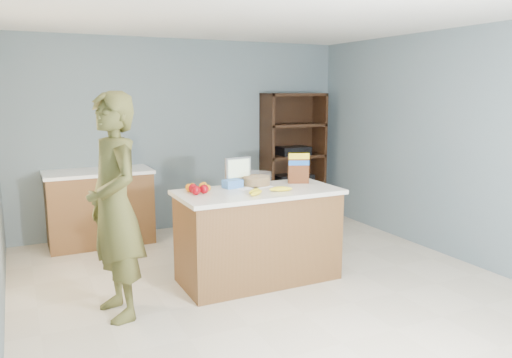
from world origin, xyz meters
name	(u,v)px	position (x,y,z in m)	size (l,w,h in m)	color
floor	(272,290)	(0.00, 0.00, 0.00)	(4.50, 5.00, 0.02)	beige
walls	(273,112)	(0.00, 0.00, 1.65)	(4.52, 5.02, 2.51)	slate
counter_peninsula	(258,239)	(0.00, 0.30, 0.42)	(1.56, 0.76, 0.90)	brown
back_cabinet	(100,207)	(-1.20, 2.20, 0.45)	(1.24, 0.62, 0.90)	brown
shelving_unit	(292,158)	(1.55, 2.35, 0.86)	(0.90, 0.40, 1.80)	black
person	(115,207)	(-1.38, 0.11, 0.92)	(0.67, 0.44, 1.84)	#4D4B22
knife_block	(121,160)	(-0.92, 2.16, 1.02)	(0.12, 0.10, 0.31)	tan
envelopes	(255,187)	(0.02, 0.42, 0.90)	(0.38, 0.16, 0.00)	white
bananas	(268,190)	(0.03, 0.15, 0.92)	(0.50, 0.24, 0.04)	yellow
apples	(198,189)	(-0.58, 0.39, 0.94)	(0.17, 0.19, 0.09)	#8C020B
oranges	(198,187)	(-0.52, 0.55, 0.93)	(0.24, 0.21, 0.06)	orange
blue_carton	(233,184)	(-0.17, 0.52, 0.94)	(0.18, 0.12, 0.08)	blue
salad_bowl	(256,179)	(0.10, 0.54, 0.96)	(0.30, 0.30, 0.13)	#267219
tv	(238,169)	(-0.07, 0.62, 1.06)	(0.28, 0.12, 0.28)	silver
cereal_box	(298,166)	(0.53, 0.44, 1.08)	(0.22, 0.15, 0.31)	#592B14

